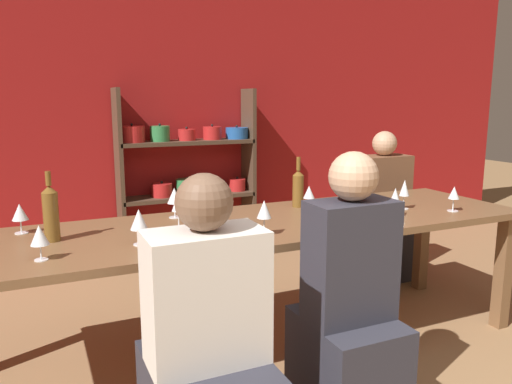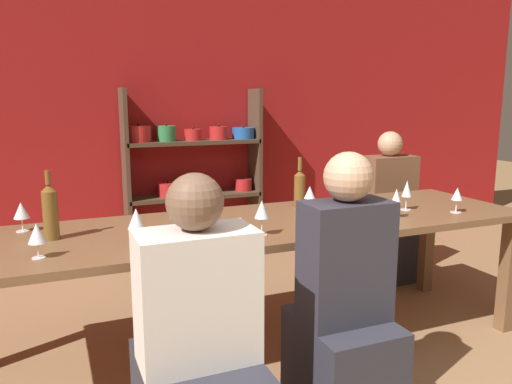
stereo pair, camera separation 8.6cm
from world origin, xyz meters
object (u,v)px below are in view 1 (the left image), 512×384
wine_bottle_green (298,188)px  person_near_a (348,325)px  wine_glass_red_a (404,189)px  wine_glass_red_c (454,194)px  dining_table (263,234)px  wine_glass_red_b (20,213)px  wine_glass_empty_e (174,196)px  wine_glass_red_d (264,210)px  wine_bottle_dark (51,213)px  wine_glass_empty_c (139,220)px  wine_glass_empty_b (395,197)px  wine_glass_empty_d (309,193)px  shelf_unit (191,183)px  wine_glass_empty_a (178,203)px  person_near_b (208,373)px  person_far_a (381,224)px  wine_glass_white_a (39,236)px

wine_bottle_green → person_near_a: (-0.30, -1.00, -0.43)m
wine_glass_red_a → wine_glass_red_c: 0.29m
dining_table → wine_glass_red_c: (1.16, -0.24, 0.18)m
wine_glass_red_b → wine_glass_empty_e: 0.80m
wine_bottle_green → wine_glass_red_d: 0.71m
wine_bottle_dark → wine_glass_red_c: wine_bottle_dark is taller
wine_glass_empty_c → person_near_a: bearing=-36.1°
wine_bottle_dark → wine_glass_red_c: bearing=-7.7°
wine_glass_empty_b → wine_glass_empty_c: size_ratio=1.00×
wine_glass_red_b → wine_glass_empty_d: size_ratio=0.92×
shelf_unit → dining_table: size_ratio=0.48×
wine_glass_empty_a → person_near_b: person_near_b is taller
shelf_unit → wine_glass_red_a: shelf_unit is taller
wine_glass_empty_e → wine_glass_red_a: bearing=-14.9°
wine_glass_red_a → wine_glass_empty_b: (-0.20, -0.15, -0.00)m
wine_glass_red_c → person_far_a: person_far_a is taller
wine_glass_empty_a → person_far_a: person_far_a is taller
wine_glass_red_a → person_near_a: person_near_a is taller
shelf_unit → wine_glass_white_a: size_ratio=10.04×
wine_bottle_dark → wine_glass_empty_a: 0.62m
wine_glass_empty_a → wine_glass_red_c: 1.66m
wine_bottle_green → wine_glass_empty_d: 0.19m
wine_bottle_green → wine_glass_empty_b: wine_bottle_green is taller
dining_table → wine_bottle_dark: (-1.09, 0.06, 0.22)m
wine_glass_empty_b → person_near_a: person_near_a is taller
wine_bottle_dark → wine_glass_empty_e: wine_bottle_dark is taller
wine_glass_red_a → wine_glass_empty_d: bearing=167.3°
wine_glass_empty_a → person_far_a: bearing=20.1°
wine_glass_empty_c → wine_glass_empty_a: bearing=43.0°
dining_table → wine_glass_white_a: (-1.15, -0.23, 0.18)m
wine_glass_empty_e → person_near_a: (0.49, -1.04, -0.44)m
wine_bottle_dark → wine_glass_empty_c: 0.44m
wine_bottle_green → wine_glass_empty_a: (-0.83, -0.19, 0.01)m
wine_bottle_dark → dining_table: bearing=-3.3°
dining_table → person_near_a: size_ratio=2.58×
shelf_unit → wine_glass_red_b: bearing=-129.0°
wine_glass_empty_a → wine_glass_red_a: (1.40, -0.13, -0.01)m
wine_glass_empty_a → wine_glass_red_b: (-0.76, 0.22, -0.03)m
shelf_unit → person_near_a: size_ratio=1.25×
wine_glass_white_a → wine_glass_empty_e: (0.72, 0.52, 0.02)m
shelf_unit → wine_glass_empty_e: 1.87m
wine_glass_empty_d → person_near_b: 1.37m
wine_glass_red_a → person_near_a: (-0.87, -0.68, -0.44)m
wine_glass_red_d → person_near_a: person_near_a is taller
wine_bottle_green → person_near_b: bearing=-132.3°
wine_glass_red_a → person_near_a: bearing=-142.0°
wine_glass_red_a → wine_glass_empty_d: size_ratio=1.10×
wine_glass_red_c → wine_glass_empty_d: (-0.83, 0.31, 0.02)m
wine_glass_empty_b → wine_glass_empty_c: 1.46m
wine_glass_empty_b → person_far_a: 1.28m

